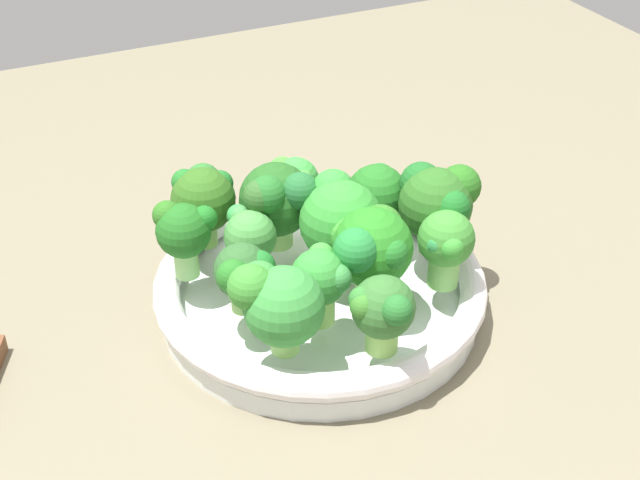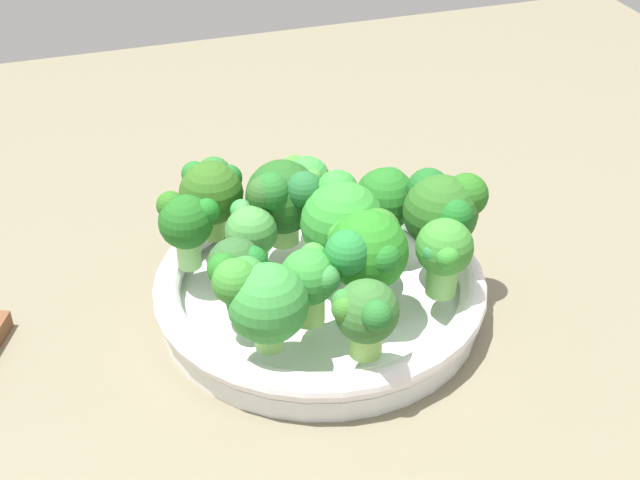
{
  "view_description": "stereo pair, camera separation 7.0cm",
  "coord_description": "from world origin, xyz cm",
  "px_view_note": "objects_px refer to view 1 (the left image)",
  "views": [
    {
      "loc": [
        -49.63,
        26.1,
        46.32
      ],
      "look_at": [
        3.4,
        1.38,
        6.94
      ],
      "focal_mm": 50.7,
      "sensor_mm": 36.0,
      "label": 1
    },
    {
      "loc": [
        -52.21,
        19.55,
        46.32
      ],
      "look_at": [
        3.4,
        1.38,
        6.94
      ],
      "focal_mm": 50.7,
      "sensor_mm": 36.0,
      "label": 2
    }
  ],
  "objects_px": {
    "broccoli_floret_6": "(341,221)",
    "broccoli_floret_7": "(249,236)",
    "broccoli_floret_2": "(203,197)",
    "broccoli_floret_9": "(295,183)",
    "broccoli_floret_12": "(382,310)",
    "broccoli_floret_13": "(183,231)",
    "broccoli_floret_10": "(321,280)",
    "broccoli_floret_1": "(243,273)",
    "broccoli_floret_8": "(446,244)",
    "bowl": "(320,290)",
    "broccoli_floret_4": "(438,201)",
    "broccoli_floret_5": "(378,194)",
    "broccoli_floret_0": "(276,200)",
    "broccoli_floret_3": "(372,247)",
    "broccoli_floret_11": "(277,302)"
  },
  "relations": [
    {
      "from": "broccoli_floret_6",
      "to": "broccoli_floret_7",
      "type": "height_order",
      "value": "broccoli_floret_6"
    },
    {
      "from": "broccoli_floret_2",
      "to": "broccoli_floret_9",
      "type": "distance_m",
      "value": 0.08
    },
    {
      "from": "broccoli_floret_9",
      "to": "broccoli_floret_12",
      "type": "bearing_deg",
      "value": 175.33
    },
    {
      "from": "broccoli_floret_2",
      "to": "broccoli_floret_13",
      "type": "height_order",
      "value": "broccoli_floret_2"
    },
    {
      "from": "broccoli_floret_9",
      "to": "broccoli_floret_10",
      "type": "height_order",
      "value": "broccoli_floret_10"
    },
    {
      "from": "broccoli_floret_1",
      "to": "broccoli_floret_8",
      "type": "height_order",
      "value": "broccoli_floret_8"
    },
    {
      "from": "bowl",
      "to": "broccoli_floret_4",
      "type": "bearing_deg",
      "value": -97.19
    },
    {
      "from": "broccoli_floret_5",
      "to": "broccoli_floret_7",
      "type": "height_order",
      "value": "broccoli_floret_5"
    },
    {
      "from": "broccoli_floret_4",
      "to": "broccoli_floret_7",
      "type": "xyz_separation_m",
      "value": [
        0.04,
        0.15,
        -0.01
      ]
    },
    {
      "from": "broccoli_floret_9",
      "to": "broccoli_floret_13",
      "type": "xyz_separation_m",
      "value": [
        -0.04,
        0.11,
        0.0
      ]
    },
    {
      "from": "broccoli_floret_2",
      "to": "broccoli_floret_4",
      "type": "xyz_separation_m",
      "value": [
        -0.09,
        -0.17,
        0.0
      ]
    },
    {
      "from": "bowl",
      "to": "broccoli_floret_6",
      "type": "bearing_deg",
      "value": -85.48
    },
    {
      "from": "broccoli_floret_7",
      "to": "broccoli_floret_0",
      "type": "bearing_deg",
      "value": -56.23
    },
    {
      "from": "broccoli_floret_2",
      "to": "broccoli_floret_1",
      "type": "bearing_deg",
      "value": 177.17
    },
    {
      "from": "broccoli_floret_6",
      "to": "broccoli_floret_10",
      "type": "height_order",
      "value": "broccoli_floret_6"
    },
    {
      "from": "broccoli_floret_3",
      "to": "broccoli_floret_6",
      "type": "bearing_deg",
      "value": 4.91
    },
    {
      "from": "broccoli_floret_4",
      "to": "broccoli_floret_5",
      "type": "height_order",
      "value": "broccoli_floret_4"
    },
    {
      "from": "broccoli_floret_7",
      "to": "broccoli_floret_9",
      "type": "relative_size",
      "value": 0.93
    },
    {
      "from": "broccoli_floret_0",
      "to": "broccoli_floret_10",
      "type": "bearing_deg",
      "value": 175.25
    },
    {
      "from": "broccoli_floret_6",
      "to": "broccoli_floret_8",
      "type": "distance_m",
      "value": 0.08
    },
    {
      "from": "broccoli_floret_7",
      "to": "broccoli_floret_9",
      "type": "height_order",
      "value": "broccoli_floret_9"
    },
    {
      "from": "broccoli_floret_10",
      "to": "broccoli_floret_12",
      "type": "bearing_deg",
      "value": -154.08
    },
    {
      "from": "broccoli_floret_10",
      "to": "broccoli_floret_12",
      "type": "relative_size",
      "value": 1.01
    },
    {
      "from": "broccoli_floret_0",
      "to": "broccoli_floret_3",
      "type": "relative_size",
      "value": 1.0
    },
    {
      "from": "broccoli_floret_10",
      "to": "broccoli_floret_1",
      "type": "bearing_deg",
      "value": 54.85
    },
    {
      "from": "broccoli_floret_12",
      "to": "broccoli_floret_13",
      "type": "height_order",
      "value": "broccoli_floret_13"
    },
    {
      "from": "broccoli_floret_8",
      "to": "broccoli_floret_9",
      "type": "height_order",
      "value": "broccoli_floret_8"
    },
    {
      "from": "broccoli_floret_0",
      "to": "broccoli_floret_12",
      "type": "relative_size",
      "value": 1.23
    },
    {
      "from": "broccoli_floret_12",
      "to": "broccoli_floret_13",
      "type": "distance_m",
      "value": 0.17
    },
    {
      "from": "broccoli_floret_8",
      "to": "broccoli_floret_13",
      "type": "height_order",
      "value": "same"
    },
    {
      "from": "broccoli_floret_0",
      "to": "broccoli_floret_6",
      "type": "bearing_deg",
      "value": -141.94
    },
    {
      "from": "broccoli_floret_7",
      "to": "broccoli_floret_9",
      "type": "bearing_deg",
      "value": -49.09
    },
    {
      "from": "broccoli_floret_2",
      "to": "broccoli_floret_3",
      "type": "relative_size",
      "value": 0.93
    },
    {
      "from": "broccoli_floret_0",
      "to": "broccoli_floret_5",
      "type": "height_order",
      "value": "broccoli_floret_0"
    },
    {
      "from": "broccoli_floret_11",
      "to": "broccoli_floret_13",
      "type": "height_order",
      "value": "broccoli_floret_11"
    },
    {
      "from": "broccoli_floret_8",
      "to": "broccoli_floret_5",
      "type": "bearing_deg",
      "value": 5.9
    },
    {
      "from": "bowl",
      "to": "broccoli_floret_5",
      "type": "height_order",
      "value": "broccoli_floret_5"
    },
    {
      "from": "broccoli_floret_0",
      "to": "broccoli_floret_13",
      "type": "height_order",
      "value": "broccoli_floret_0"
    },
    {
      "from": "bowl",
      "to": "broccoli_floret_3",
      "type": "xyz_separation_m",
      "value": [
        -0.04,
        -0.02,
        0.06
      ]
    },
    {
      "from": "broccoli_floret_0",
      "to": "broccoli_floret_4",
      "type": "relative_size",
      "value": 0.98
    },
    {
      "from": "broccoli_floret_8",
      "to": "broccoli_floret_4",
      "type": "bearing_deg",
      "value": -23.37
    },
    {
      "from": "broccoli_floret_2",
      "to": "broccoli_floret_9",
      "type": "xyz_separation_m",
      "value": [
        0.0,
        -0.08,
        -0.01
      ]
    },
    {
      "from": "broccoli_floret_6",
      "to": "broccoli_floret_13",
      "type": "height_order",
      "value": "broccoli_floret_6"
    },
    {
      "from": "broccoli_floret_8",
      "to": "broccoli_floret_11",
      "type": "xyz_separation_m",
      "value": [
        -0.02,
        0.15,
        0.0
      ]
    },
    {
      "from": "broccoli_floret_3",
      "to": "broccoli_floret_6",
      "type": "xyz_separation_m",
      "value": [
        0.05,
        0.0,
        -0.0
      ]
    },
    {
      "from": "broccoli_floret_0",
      "to": "broccoli_floret_12",
      "type": "height_order",
      "value": "broccoli_floret_0"
    },
    {
      "from": "broccoli_floret_8",
      "to": "broccoli_floret_12",
      "type": "relative_size",
      "value": 1.07
    },
    {
      "from": "broccoli_floret_0",
      "to": "broccoli_floret_5",
      "type": "xyz_separation_m",
      "value": [
        -0.01,
        -0.09,
        -0.01
      ]
    },
    {
      "from": "broccoli_floret_8",
      "to": "broccoli_floret_6",
      "type": "bearing_deg",
      "value": 46.31
    },
    {
      "from": "broccoli_floret_1",
      "to": "broccoli_floret_11",
      "type": "xyz_separation_m",
      "value": [
        -0.05,
        -0.01,
        0.01
      ]
    }
  ]
}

